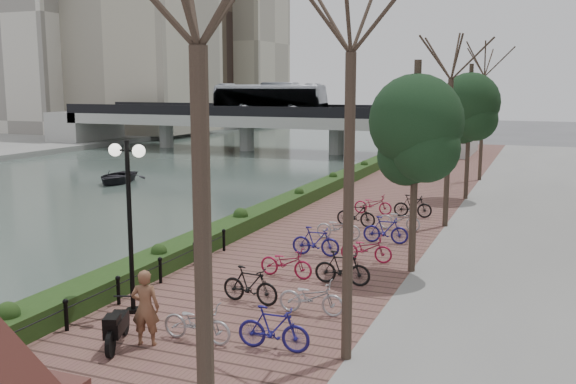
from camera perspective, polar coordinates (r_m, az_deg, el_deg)
The scene contains 12 objects.
river_water at distance 44.80m, azimuth -14.82°, elevation 1.16°, with size 30.00×130.00×0.02m, color #3F4E49.
promenade at distance 29.59m, azimuth 6.50°, elevation -2.28°, with size 8.00×75.00×0.50m, color brown.
hedge at distance 32.85m, azimuth 1.98°, elevation -0.07°, with size 1.10×56.00×0.60m, color #1B3212.
chain_fence at distance 17.02m, azimuth -16.88°, elevation -9.46°, with size 0.10×14.10×0.70m.
lamppost at distance 16.42m, azimuth -14.00°, elevation 0.32°, with size 1.02×0.32×4.42m.
motorcycle at distance 15.06m, azimuth -14.92°, elevation -11.34°, with size 0.48×1.55×0.97m, color black, non-canonical shape.
pedestrian at distance 14.83m, azimuth -12.56°, elevation -9.99°, with size 0.63×0.42×1.74m, color brown.
bicycle_parking at distance 21.53m, azimuth 4.61°, elevation -4.75°, with size 2.40×17.32×1.00m.
street_trees at distance 23.55m, azimuth 12.90°, elevation 2.99°, with size 3.20×37.12×6.80m.
bridge at distance 61.38m, azimuth -3.28°, elevation 6.79°, with size 36.00×10.77×6.50m.
boat at distance 42.72m, azimuth -14.97°, elevation 1.33°, with size 2.81×3.93×0.81m, color black.
far_buildings at distance 93.66m, azimuth -13.33°, elevation 15.29°, with size 35.00×38.00×38.00m.
Camera 1 is at (11.69, -10.43, 6.26)m, focal length 40.00 mm.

